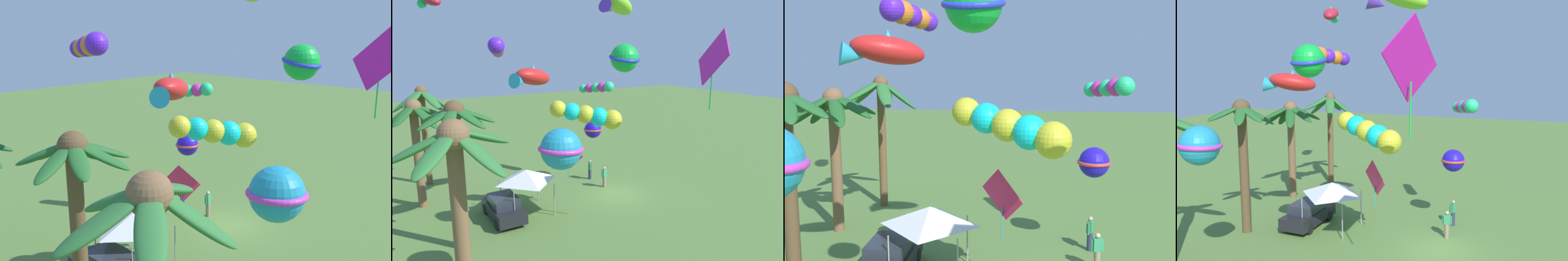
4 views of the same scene
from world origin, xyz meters
TOP-DOWN VIEW (x-y plane):
  - ground_plane at (0.00, 0.00)m, footprint 120.00×120.00m
  - palm_tree_0 at (4.94, 12.26)m, footprint 4.34×4.31m
  - palm_tree_1 at (-6.46, 12.01)m, footprint 4.55×4.98m
  - palm_tree_2 at (9.12, 11.29)m, footprint 4.45×4.22m
  - palm_tree_3 at (-1.82, 11.04)m, footprint 3.89×3.89m
  - parked_car_0 at (0.41, 8.19)m, footprint 3.90×1.75m
  - spectator_0 at (1.73, -0.06)m, footprint 0.31×0.54m
  - spectator_1 at (3.77, -0.01)m, footprint 0.50×0.37m
  - festival_tent at (0.55, 6.60)m, footprint 2.86×2.86m
  - kite_ball_0 at (-7.76, 8.25)m, footprint 2.49×2.49m
  - kite_diamond_1 at (-7.30, -0.57)m, footprint 2.80×1.07m
  - kite_tube_2 at (1.95, 7.61)m, footprint 3.41×1.73m
  - kite_tube_4 at (-1.58, 3.29)m, footprint 2.53×4.04m
  - kite_diamond_5 at (0.28, 3.75)m, footprint 1.15×1.61m
  - kite_tube_6 at (3.57, -0.56)m, footprint 2.66×1.84m
  - kite_ball_7 at (-6.07, 4.03)m, footprint 1.51×1.51m
  - kite_fish_8 at (-2.54, 7.29)m, footprint 2.20×2.85m
  - kite_fish_9 at (-2.06, 1.69)m, footprint 2.30×3.14m
  - kite_ball_10 at (3.32, -0.01)m, footprint 1.99×1.99m

SIDE VIEW (x-z plane):
  - ground_plane at x=0.00m, z-range 0.00..0.00m
  - parked_car_0 at x=0.41m, z-range 0.00..1.51m
  - spectator_0 at x=1.73m, z-range 0.02..1.61m
  - spectator_1 at x=3.77m, z-range 0.02..1.61m
  - festival_tent at x=0.55m, z-range 1.04..3.89m
  - kite_diamond_5 at x=0.28m, z-range 2.11..4.83m
  - kite_ball_10 at x=3.32m, z-range 3.50..4.82m
  - palm_tree_0 at x=4.94m, z-range 1.83..9.02m
  - palm_tree_1 at x=-6.46m, z-range 1.80..9.58m
  - palm_tree_3 at x=-1.82m, z-range 1.83..9.66m
  - palm_tree_2 at x=9.12m, z-range 1.98..9.59m
  - kite_tube_4 at x=-1.58m, z-range 5.47..7.26m
  - kite_ball_0 at x=-7.76m, z-range 5.59..7.24m
  - kite_tube_6 at x=3.57m, z-range 6.85..7.85m
  - kite_fish_8 at x=-2.54m, z-range 8.22..9.45m
  - kite_diamond_1 at x=-7.30m, z-range 7.72..11.79m
  - kite_ball_7 at x=-6.07m, z-range 9.16..10.48m
  - kite_tube_2 at x=1.95m, z-range 9.70..10.88m
  - kite_fish_9 at x=-2.06m, z-range 11.92..13.57m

